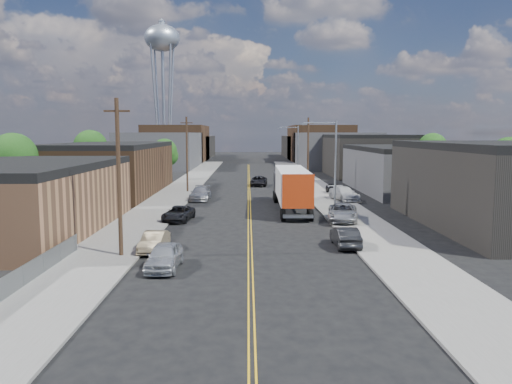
{
  "coord_description": "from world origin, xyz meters",
  "views": [
    {
      "loc": [
        -0.13,
        -21.14,
        7.84
      ],
      "look_at": [
        0.6,
        24.13,
        2.5
      ],
      "focal_mm": 35.0,
      "sensor_mm": 36.0,
      "label": 1
    }
  ],
  "objects_px": {
    "semi_truck": "(290,186)",
    "car_right_oncoming": "(345,237)",
    "car_left_b": "(154,242)",
    "car_right_lot_a": "(343,212)",
    "water_tower": "(162,43)",
    "car_right_lot_c": "(334,188)",
    "car_left_a": "(164,256)",
    "car_ahead_truck": "(259,181)",
    "car_left_c": "(178,214)",
    "car_right_lot_b": "(344,193)",
    "car_left_d": "(200,193)"
  },
  "relations": [
    {
      "from": "water_tower",
      "to": "car_right_lot_c",
      "type": "relative_size",
      "value": 9.85
    },
    {
      "from": "car_left_c",
      "to": "car_left_d",
      "type": "relative_size",
      "value": 0.88
    },
    {
      "from": "car_left_c",
      "to": "car_right_lot_a",
      "type": "relative_size",
      "value": 0.87
    },
    {
      "from": "car_left_b",
      "to": "car_right_lot_a",
      "type": "height_order",
      "value": "car_right_lot_a"
    },
    {
      "from": "car_left_c",
      "to": "car_right_lot_a",
      "type": "bearing_deg",
      "value": 2.88
    },
    {
      "from": "car_right_oncoming",
      "to": "car_left_c",
      "type": "bearing_deg",
      "value": -39.44
    },
    {
      "from": "car_right_oncoming",
      "to": "car_right_lot_c",
      "type": "height_order",
      "value": "car_right_lot_c"
    },
    {
      "from": "car_left_b",
      "to": "car_right_lot_c",
      "type": "distance_m",
      "value": 35.58
    },
    {
      "from": "car_left_b",
      "to": "car_right_lot_b",
      "type": "distance_m",
      "value": 30.02
    },
    {
      "from": "water_tower",
      "to": "semi_truck",
      "type": "xyz_separation_m",
      "value": [
        26.26,
        -79.88,
        -28.19
      ]
    },
    {
      "from": "car_right_lot_c",
      "to": "car_ahead_truck",
      "type": "xyz_separation_m",
      "value": [
        -9.5,
        10.74,
        -0.07
      ]
    },
    {
      "from": "car_left_b",
      "to": "car_right_lot_a",
      "type": "distance_m",
      "value": 18.04
    },
    {
      "from": "car_left_b",
      "to": "car_right_lot_b",
      "type": "relative_size",
      "value": 0.76
    },
    {
      "from": "car_left_a",
      "to": "car_ahead_truck",
      "type": "relative_size",
      "value": 0.86
    },
    {
      "from": "car_left_a",
      "to": "car_right_lot_c",
      "type": "relative_size",
      "value": 1.19
    },
    {
      "from": "semi_truck",
      "to": "car_ahead_truck",
      "type": "relative_size",
      "value": 3.17
    },
    {
      "from": "car_right_oncoming",
      "to": "car_ahead_truck",
      "type": "distance_m",
      "value": 40.96
    },
    {
      "from": "car_left_d",
      "to": "car_ahead_truck",
      "type": "xyz_separation_m",
      "value": [
        7.26,
        15.97,
        -0.06
      ]
    },
    {
      "from": "water_tower",
      "to": "car_right_lot_c",
      "type": "height_order",
      "value": "water_tower"
    },
    {
      "from": "water_tower",
      "to": "car_right_oncoming",
      "type": "xyz_separation_m",
      "value": [
        28.6,
        -97.33,
        -29.94
      ]
    },
    {
      "from": "semi_truck",
      "to": "car_right_lot_c",
      "type": "height_order",
      "value": "semi_truck"
    },
    {
      "from": "semi_truck",
      "to": "car_left_b",
      "type": "bearing_deg",
      "value": -118.94
    },
    {
      "from": "car_left_b",
      "to": "water_tower",
      "type": "bearing_deg",
      "value": 102.12
    },
    {
      "from": "car_right_oncoming",
      "to": "car_ahead_truck",
      "type": "bearing_deg",
      "value": -83.17
    },
    {
      "from": "semi_truck",
      "to": "car_right_oncoming",
      "type": "xyz_separation_m",
      "value": [
        2.34,
        -17.45,
        -1.75
      ]
    },
    {
      "from": "car_left_a",
      "to": "car_left_b",
      "type": "relative_size",
      "value": 1.12
    },
    {
      "from": "car_right_lot_b",
      "to": "car_right_lot_c",
      "type": "xyz_separation_m",
      "value": [
        0.0,
        6.57,
        -0.12
      ]
    },
    {
      "from": "car_left_c",
      "to": "car_right_oncoming",
      "type": "distance_m",
      "value": 16.76
    },
    {
      "from": "car_left_b",
      "to": "car_ahead_truck",
      "type": "relative_size",
      "value": 0.77
    },
    {
      "from": "car_right_oncoming",
      "to": "car_right_lot_a",
      "type": "xyz_separation_m",
      "value": [
        1.6,
        9.46,
        0.2
      ]
    },
    {
      "from": "car_right_lot_b",
      "to": "car_right_lot_c",
      "type": "relative_size",
      "value": 1.4
    },
    {
      "from": "car_left_a",
      "to": "car_ahead_truck",
      "type": "height_order",
      "value": "car_left_a"
    },
    {
      "from": "semi_truck",
      "to": "car_left_a",
      "type": "distance_m",
      "value": 24.8
    },
    {
      "from": "car_right_lot_a",
      "to": "car_right_lot_b",
      "type": "distance_m",
      "value": 14.15
    },
    {
      "from": "water_tower",
      "to": "car_right_lot_c",
      "type": "xyz_separation_m",
      "value": [
        33.0,
        -67.43,
        -29.86
      ]
    },
    {
      "from": "car_right_oncoming",
      "to": "car_right_lot_a",
      "type": "relative_size",
      "value": 0.79
    },
    {
      "from": "car_left_c",
      "to": "car_ahead_truck",
      "type": "bearing_deg",
      "value": 82.5
    },
    {
      "from": "car_right_lot_a",
      "to": "car_right_lot_b",
      "type": "xyz_separation_m",
      "value": [
        2.8,
        13.87,
        0.0
      ]
    },
    {
      "from": "water_tower",
      "to": "car_left_c",
      "type": "bearing_deg",
      "value": -79.81
    },
    {
      "from": "water_tower",
      "to": "car_left_a",
      "type": "bearing_deg",
      "value": -80.61
    },
    {
      "from": "water_tower",
      "to": "car_left_c",
      "type": "xyz_separation_m",
      "value": [
        15.6,
        -86.76,
        -29.99
      ]
    },
    {
      "from": "car_left_c",
      "to": "car_ahead_truck",
      "type": "height_order",
      "value": "car_ahead_truck"
    },
    {
      "from": "car_left_a",
      "to": "car_left_b",
      "type": "distance_m",
      "value": 4.59
    },
    {
      "from": "water_tower",
      "to": "car_left_c",
      "type": "relative_size",
      "value": 7.78
    },
    {
      "from": "car_ahead_truck",
      "to": "car_right_oncoming",
      "type": "bearing_deg",
      "value": -78.79
    },
    {
      "from": "car_right_lot_a",
      "to": "car_ahead_truck",
      "type": "bearing_deg",
      "value": 112.67
    },
    {
      "from": "water_tower",
      "to": "car_left_d",
      "type": "xyz_separation_m",
      "value": [
        16.24,
        -72.66,
        -29.87
      ]
    },
    {
      "from": "semi_truck",
      "to": "car_right_oncoming",
      "type": "height_order",
      "value": "semi_truck"
    },
    {
      "from": "car_left_c",
      "to": "car_right_lot_b",
      "type": "xyz_separation_m",
      "value": [
        17.4,
        12.76,
        0.25
      ]
    },
    {
      "from": "car_right_lot_a",
      "to": "car_left_d",
      "type": "bearing_deg",
      "value": 143.1
    }
  ]
}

